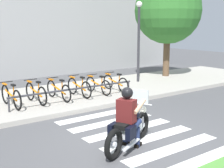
% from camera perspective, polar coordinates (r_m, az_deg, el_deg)
% --- Properties ---
extents(ground_plane, '(48.00, 48.00, 0.00)m').
position_cam_1_polar(ground_plane, '(7.40, 3.97, -11.13)').
color(ground_plane, '#4C4C4F').
extents(sidewalk, '(24.00, 4.40, 0.15)m').
position_cam_1_polar(sidewalk, '(11.58, -12.45, -2.79)').
color(sidewalk, '#A8A399').
rests_on(sidewalk, ground).
extents(crosswalk_stripe_0, '(2.80, 0.40, 0.01)m').
position_cam_1_polar(crosswalk_stripe_0, '(6.76, 16.65, -13.81)').
color(crosswalk_stripe_0, white).
rests_on(crosswalk_stripe_0, ground).
extents(crosswalk_stripe_1, '(2.80, 0.40, 0.01)m').
position_cam_1_polar(crosswalk_stripe_1, '(7.22, 11.52, -11.90)').
color(crosswalk_stripe_1, white).
rests_on(crosswalk_stripe_1, ground).
extents(crosswalk_stripe_2, '(2.80, 0.40, 0.01)m').
position_cam_1_polar(crosswalk_stripe_2, '(7.74, 7.10, -10.16)').
color(crosswalk_stripe_2, white).
rests_on(crosswalk_stripe_2, ground).
extents(crosswalk_stripe_3, '(2.80, 0.40, 0.01)m').
position_cam_1_polar(crosswalk_stripe_3, '(8.30, 3.30, -8.60)').
color(crosswalk_stripe_3, white).
rests_on(crosswalk_stripe_3, ground).
extents(crosswalk_stripe_4, '(2.80, 0.40, 0.01)m').
position_cam_1_polar(crosswalk_stripe_4, '(8.90, 0.02, -7.21)').
color(crosswalk_stripe_4, white).
rests_on(crosswalk_stripe_4, ground).
extents(crosswalk_stripe_5, '(2.80, 0.40, 0.01)m').
position_cam_1_polar(crosswalk_stripe_5, '(9.53, -2.82, -5.98)').
color(crosswalk_stripe_5, white).
rests_on(crosswalk_stripe_5, ground).
extents(motorcycle, '(2.00, 1.03, 1.27)m').
position_cam_1_polar(motorcycle, '(6.98, 3.34, -8.39)').
color(motorcycle, black).
rests_on(motorcycle, ground).
extents(rider, '(0.76, 0.70, 1.46)m').
position_cam_1_polar(rider, '(6.80, 3.07, -5.63)').
color(rider, '#591919').
rests_on(rider, ground).
extents(bicycle_0, '(0.48, 1.72, 0.80)m').
position_cam_1_polar(bicycle_0, '(10.38, -18.67, -2.22)').
color(bicycle_0, black).
rests_on(bicycle_0, sidewalk).
extents(bicycle_1, '(0.48, 1.64, 0.80)m').
position_cam_1_polar(bicycle_1, '(10.65, -14.29, -1.66)').
color(bicycle_1, black).
rests_on(bicycle_1, sidewalk).
extents(bicycle_2, '(0.48, 1.73, 0.77)m').
position_cam_1_polar(bicycle_2, '(10.99, -10.16, -1.16)').
color(bicycle_2, black).
rests_on(bicycle_2, sidewalk).
extents(bicycle_3, '(0.48, 1.62, 0.79)m').
position_cam_1_polar(bicycle_3, '(11.37, -6.29, -0.61)').
color(bicycle_3, black).
rests_on(bicycle_3, sidewalk).
extents(bicycle_4, '(0.48, 1.63, 0.74)m').
position_cam_1_polar(bicycle_4, '(11.81, -2.69, -0.21)').
color(bicycle_4, black).
rests_on(bicycle_4, sidewalk).
extents(bicycle_5, '(0.48, 1.58, 0.74)m').
position_cam_1_polar(bicycle_5, '(12.29, 0.64, 0.25)').
color(bicycle_5, black).
rests_on(bicycle_5, sidewalk).
extents(bike_rack, '(4.87, 0.07, 0.49)m').
position_cam_1_polar(bike_rack, '(10.68, -6.81, -1.03)').
color(bike_rack, '#333338').
rests_on(bike_rack, sidewalk).
extents(street_lamp, '(0.28, 0.28, 3.90)m').
position_cam_1_polar(street_lamp, '(14.25, 5.11, 9.39)').
color(street_lamp, '#2D2D33').
rests_on(street_lamp, ground).
extents(tree_near_rack, '(3.44, 3.44, 5.29)m').
position_cam_1_polar(tree_near_rack, '(16.14, 10.59, 13.57)').
color(tree_near_rack, brown).
rests_on(tree_near_rack, ground).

